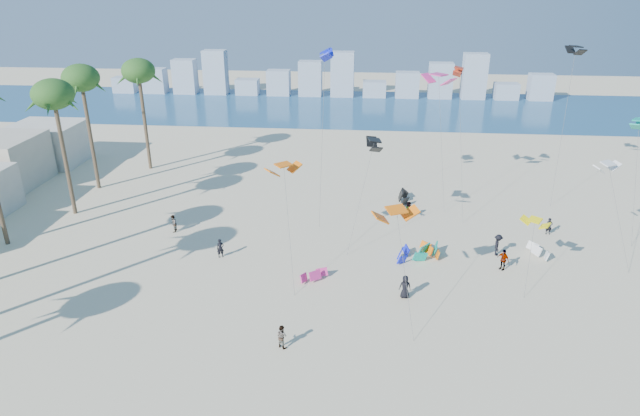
{
  "coord_description": "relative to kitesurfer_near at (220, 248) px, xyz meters",
  "views": [
    {
      "loc": [
        6.68,
        -25.01,
        22.12
      ],
      "look_at": [
        3.0,
        16.0,
        4.5
      ],
      "focal_mm": 30.95,
      "sensor_mm": 36.0,
      "label": 1
    }
  ],
  "objects": [
    {
      "name": "grounded_kites",
      "position": [
        16.81,
        4.0,
        -0.37
      ],
      "size": [
        20.49,
        19.8,
        1.02
      ],
      "color": "#DD318A",
      "rests_on": "ground"
    },
    {
      "name": "distant_skyline",
      "position": [
        4.14,
        66.77,
        2.26
      ],
      "size": [
        85.0,
        3.0,
        8.4
      ],
      "color": "#9EADBF",
      "rests_on": "ground"
    },
    {
      "name": "ground",
      "position": [
        5.33,
        -15.23,
        -0.82
      ],
      "size": [
        220.0,
        220.0,
        0.0
      ],
      "primitive_type": "plane",
      "color": "beige",
      "rests_on": "ground"
    },
    {
      "name": "kitesurfer_near",
      "position": [
        0.0,
        0.0,
        0.0
      ],
      "size": [
        0.71,
        0.61,
        1.65
      ],
      "primitive_type": "imported",
      "rotation": [
        0.0,
        0.0,
        0.42
      ],
      "color": "black",
      "rests_on": "ground"
    },
    {
      "name": "kitesurfer_mid",
      "position": [
        6.98,
        -11.53,
        -0.02
      ],
      "size": [
        0.98,
        0.93,
        1.6
      ],
      "primitive_type": "imported",
      "rotation": [
        0.0,
        0.0,
        2.56
      ],
      "color": "gray",
      "rests_on": "ground"
    },
    {
      "name": "palm_row",
      "position": [
        -17.16,
        0.92,
        10.93
      ],
      "size": [
        8.83,
        44.8,
        15.03
      ],
      "color": "brown",
      "rests_on": "ground"
    },
    {
      "name": "flying_kites",
      "position": [
        18.99,
        7.03,
        10.23
      ],
      "size": [
        33.48,
        29.52,
        16.45
      ],
      "color": "orange",
      "rests_on": "ground"
    },
    {
      "name": "kitesurfers_far",
      "position": [
        16.67,
        3.17,
        0.06
      ],
      "size": [
        35.03,
        15.58,
        1.89
      ],
      "color": "black",
      "rests_on": "ground"
    },
    {
      "name": "ocean",
      "position": [
        5.33,
        56.77,
        -0.82
      ],
      "size": [
        220.0,
        220.0,
        0.0
      ],
      "primitive_type": "plane",
      "color": "navy",
      "rests_on": "ground"
    }
  ]
}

